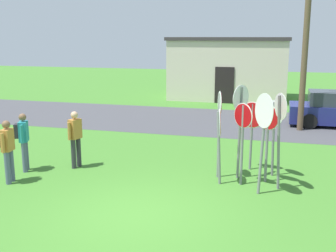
{
  "coord_description": "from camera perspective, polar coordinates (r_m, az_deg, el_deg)",
  "views": [
    {
      "loc": [
        2.96,
        -7.99,
        3.82
      ],
      "look_at": [
        -0.17,
        3.33,
        1.3
      ],
      "focal_mm": 44.75,
      "sensor_mm": 36.0,
      "label": 1
    }
  ],
  "objects": [
    {
      "name": "ground_plane",
      "position": [
        9.34,
        -4.56,
        -12.08
      ],
      "size": [
        80.0,
        80.0,
        0.0
      ],
      "primitive_type": "plane",
      "color": "#3D7528"
    },
    {
      "name": "street_asphalt",
      "position": [
        19.36,
        6.33,
        0.67
      ],
      "size": [
        60.0,
        6.4,
        0.01
      ],
      "primitive_type": "cube",
      "color": "#424247",
      "rests_on": "ground"
    },
    {
      "name": "building_background",
      "position": [
        26.56,
        8.38,
        7.83
      ],
      "size": [
        7.19,
        4.5,
        3.77
      ],
      "color": "beige",
      "rests_on": "ground"
    },
    {
      "name": "utility_pole",
      "position": [
        17.85,
        18.36,
        12.73
      ],
      "size": [
        1.8,
        0.24,
        8.03
      ],
      "color": "brown",
      "rests_on": "ground"
    },
    {
      "name": "stop_sign_rear_left",
      "position": [
        11.79,
        14.25,
        0.11
      ],
      "size": [
        0.49,
        0.53,
        2.14
      ],
      "color": "slate",
      "rests_on": "ground"
    },
    {
      "name": "stop_sign_leaning_left",
      "position": [
        10.3,
        12.87,
        0.12
      ],
      "size": [
        0.49,
        0.74,
        2.51
      ],
      "color": "slate",
      "rests_on": "ground"
    },
    {
      "name": "stop_sign_leaning_right",
      "position": [
        10.88,
        7.01,
        -1.06
      ],
      "size": [
        0.18,
        0.7,
        2.01
      ],
      "color": "slate",
      "rests_on": "ground"
    },
    {
      "name": "stop_sign_nearest",
      "position": [
        11.25,
        13.41,
        -0.58
      ],
      "size": [
        0.56,
        0.4,
        2.1
      ],
      "color": "slate",
      "rests_on": "ground"
    },
    {
      "name": "stop_sign_rear_right",
      "position": [
        12.25,
        11.36,
        0.31
      ],
      "size": [
        0.72,
        0.33,
        2.0
      ],
      "color": "slate",
      "rests_on": "ground"
    },
    {
      "name": "stop_sign_tallest",
      "position": [
        11.33,
        9.8,
        1.32
      ],
      "size": [
        0.37,
        0.61,
        2.58
      ],
      "color": "slate",
      "rests_on": "ground"
    },
    {
      "name": "stop_sign_far_back",
      "position": [
        10.9,
        10.12,
        -0.62
      ],
      "size": [
        0.5,
        0.43,
        2.17
      ],
      "color": "slate",
      "rests_on": "ground"
    },
    {
      "name": "stop_sign_center_cluster",
      "position": [
        11.37,
        6.99,
        0.76
      ],
      "size": [
        0.2,
        0.63,
        2.39
      ],
      "color": "slate",
      "rests_on": "ground"
    },
    {
      "name": "stop_sign_low_front",
      "position": [
        10.7,
        14.97,
        0.03
      ],
      "size": [
        0.34,
        0.61,
        2.47
      ],
      "color": "slate",
      "rests_on": "ground"
    },
    {
      "name": "person_with_sunhat",
      "position": [
        11.77,
        -21.07,
        -2.68
      ],
      "size": [
        0.39,
        0.56,
        1.69
      ],
      "color": "#4C5670",
      "rests_on": "ground"
    },
    {
      "name": "person_on_left",
      "position": [
        12.58,
        -12.51,
        -1.36
      ],
      "size": [
        0.31,
        0.55,
        1.69
      ],
      "color": "#2D2D33",
      "rests_on": "ground"
    },
    {
      "name": "person_holding_notes",
      "position": [
        12.64,
        -19.12,
        -1.54
      ],
      "size": [
        0.44,
        0.53,
        1.69
      ],
      "color": "#4C5670",
      "rests_on": "ground"
    }
  ]
}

